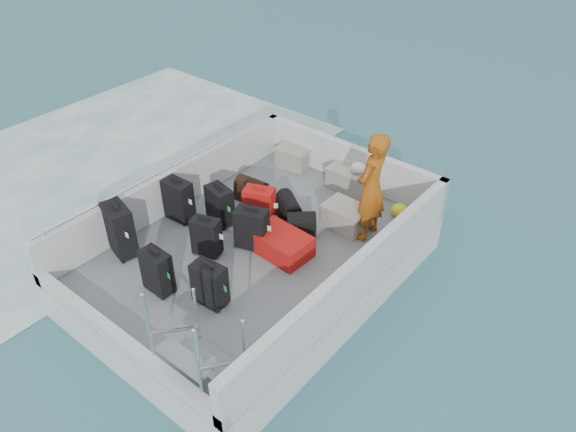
# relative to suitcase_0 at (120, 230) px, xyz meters

# --- Properties ---
(ground) EXTENTS (160.00, 160.00, 0.00)m
(ground) POSITION_rel_suitcase_0_xyz_m (1.43, 1.29, -1.02)
(ground) COLOR #1A4D5B
(ground) RESTS_ON ground
(wake_foam) EXTENTS (10.00, 10.00, 0.00)m
(wake_foam) POSITION_rel_suitcase_0_xyz_m (-3.37, 1.29, -1.02)
(wake_foam) COLOR white
(wake_foam) RESTS_ON ground
(ferry_hull) EXTENTS (3.60, 5.00, 0.60)m
(ferry_hull) POSITION_rel_suitcase_0_xyz_m (1.43, 1.29, -0.72)
(ferry_hull) COLOR silver
(ferry_hull) RESTS_ON ground
(deck) EXTENTS (3.30, 4.70, 0.02)m
(deck) POSITION_rel_suitcase_0_xyz_m (1.43, 1.29, -0.41)
(deck) COLOR slate
(deck) RESTS_ON ferry_hull
(deck_fittings) EXTENTS (3.60, 5.00, 0.90)m
(deck_fittings) POSITION_rel_suitcase_0_xyz_m (1.78, 0.97, -0.02)
(deck_fittings) COLOR #BABFBF
(deck_fittings) RESTS_ON deck
(suitcase_0) EXTENTS (0.57, 0.41, 0.79)m
(suitcase_0) POSITION_rel_suitcase_0_xyz_m (0.00, 0.00, 0.00)
(suitcase_0) COLOR black
(suitcase_0) RESTS_ON deck
(suitcase_1) EXTENTS (0.47, 0.28, 0.69)m
(suitcase_1) POSITION_rel_suitcase_0_xyz_m (0.02, 1.09, -0.05)
(suitcase_1) COLOR black
(suitcase_1) RESTS_ON deck
(suitcase_2) EXTENTS (0.49, 0.35, 0.64)m
(suitcase_2) POSITION_rel_suitcase_0_xyz_m (0.59, 1.42, -0.08)
(suitcase_2) COLOR black
(suitcase_2) RESTS_ON deck
(suitcase_3) EXTENTS (0.43, 0.26, 0.65)m
(suitcase_3) POSITION_rel_suitcase_0_xyz_m (1.05, -0.20, -0.07)
(suitcase_3) COLOR black
(suitcase_3) RESTS_ON deck
(suitcase_4) EXTENTS (0.46, 0.36, 0.60)m
(suitcase_4) POSITION_rel_suitcase_0_xyz_m (0.98, 0.76, -0.10)
(suitcase_4) COLOR black
(suitcase_4) RESTS_ON deck
(suitcase_5) EXTENTS (0.53, 0.43, 0.64)m
(suitcase_5) POSITION_rel_suitcase_0_xyz_m (1.08, 1.79, -0.08)
(suitcase_5) COLOR #B4180D
(suitcase_5) RESTS_ON deck
(suitcase_6) EXTENTS (0.47, 0.30, 0.62)m
(suitcase_6) POSITION_rel_suitcase_0_xyz_m (1.75, 0.08, -0.09)
(suitcase_6) COLOR black
(suitcase_6) RESTS_ON deck
(suitcase_7) EXTENTS (0.53, 0.41, 0.66)m
(suitcase_7) POSITION_rel_suitcase_0_xyz_m (1.38, 1.28, -0.07)
(suitcase_7) COLOR black
(suitcase_7) RESTS_ON deck
(suitcase_8) EXTENTS (0.88, 0.60, 0.33)m
(suitcase_8) POSITION_rel_suitcase_0_xyz_m (1.81, 1.45, -0.23)
(suitcase_8) COLOR #B4180D
(suitcase_8) RESTS_ON deck
(duffel_0) EXTENTS (0.55, 0.35, 0.32)m
(duffel_0) POSITION_rel_suitcase_0_xyz_m (0.55, 2.19, -0.24)
(duffel_0) COLOR black
(duffel_0) RESTS_ON deck
(duffel_1) EXTENTS (0.60, 0.54, 0.32)m
(duffel_1) POSITION_rel_suitcase_0_xyz_m (1.35, 2.17, -0.24)
(duffel_1) COLOR black
(duffel_1) RESTS_ON deck
(duffel_2) EXTENTS (0.52, 0.51, 0.32)m
(duffel_2) POSITION_rel_suitcase_0_xyz_m (1.78, 1.96, -0.24)
(duffel_2) COLOR black
(duffel_2) RESTS_ON deck
(crate_0) EXTENTS (0.59, 0.45, 0.33)m
(crate_0) POSITION_rel_suitcase_0_xyz_m (0.38, 3.49, -0.23)
(crate_0) COLOR gray
(crate_0) RESTS_ON deck
(crate_1) EXTENTS (0.60, 0.43, 0.36)m
(crate_1) POSITION_rel_suitcase_0_xyz_m (1.55, 3.49, -0.22)
(crate_1) COLOR gray
(crate_1) RESTS_ON deck
(crate_2) EXTENTS (0.61, 0.42, 0.37)m
(crate_2) POSITION_rel_suitcase_0_xyz_m (1.76, 3.49, -0.21)
(crate_2) COLOR gray
(crate_2) RESTS_ON deck
(crate_3) EXTENTS (0.63, 0.44, 0.38)m
(crate_3) POSITION_rel_suitcase_0_xyz_m (2.18, 2.54, -0.21)
(crate_3) COLOR gray
(crate_3) RESTS_ON deck
(yellow_bag) EXTENTS (0.28, 0.26, 0.22)m
(yellow_bag) POSITION_rel_suitcase_0_xyz_m (2.68, 3.35, -0.29)
(yellow_bag) COLOR yellow
(yellow_bag) RESTS_ON deck
(white_bag) EXTENTS (0.24, 0.24, 0.18)m
(white_bag) POSITION_rel_suitcase_0_xyz_m (1.76, 3.49, 0.06)
(white_bag) COLOR white
(white_bag) RESTS_ON crate_2
(passenger) EXTENTS (0.46, 0.67, 1.72)m
(passenger) POSITION_rel_suitcase_0_xyz_m (2.54, 2.61, 0.46)
(passenger) COLOR orange
(passenger) RESTS_ON deck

